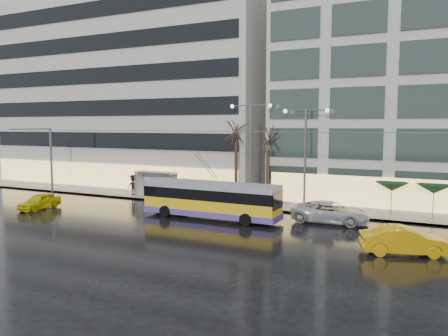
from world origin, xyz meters
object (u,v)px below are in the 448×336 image
Objects in this scene: bus_shelter at (154,178)px; street_lamp_near at (250,140)px; taxi_a at (39,201)px; trolleybus at (211,201)px.

street_lamp_near is (10.38, 0.11, 4.03)m from bus_shelter.
trolleybus is at bearing 7.63° from taxi_a.
taxi_a is at bearing -149.49° from street_lamp_near.
trolleybus is 11.50m from bus_shelter.
street_lamp_near reaches higher than trolleybus.
bus_shelter is 0.47× the size of street_lamp_near.
taxi_a is at bearing -121.01° from bus_shelter.
trolleybus reaches higher than bus_shelter.
taxi_a is at bearing -168.80° from trolleybus.
street_lamp_near is (0.77, 6.40, 4.59)m from trolleybus.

